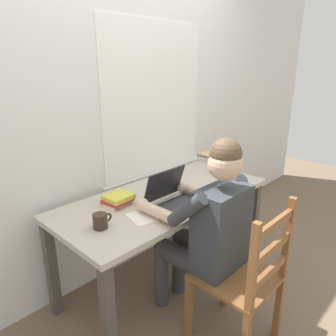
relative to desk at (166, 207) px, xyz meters
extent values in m
plane|color=brown|center=(0.00, 0.00, -0.63)|extent=(8.00, 8.00, 0.00)
cube|color=silver|center=(0.00, 0.44, 0.67)|extent=(6.00, 0.04, 2.60)
cube|color=white|center=(0.31, 0.41, 0.69)|extent=(1.04, 0.01, 1.19)
cube|color=beige|center=(0.31, 0.41, 0.08)|extent=(1.10, 0.06, 0.04)
cube|color=#BCB29E|center=(0.00, 0.00, 0.07)|extent=(1.58, 0.72, 0.03)
cube|color=#4C4742|center=(-0.74, -0.31, -0.29)|extent=(0.06, 0.06, 0.69)
cube|color=#4C4742|center=(0.74, -0.31, -0.29)|extent=(0.06, 0.06, 0.69)
cube|color=#4C4742|center=(-0.74, 0.31, -0.29)|extent=(0.06, 0.06, 0.69)
cube|color=#4C4742|center=(0.74, 0.31, -0.29)|extent=(0.06, 0.06, 0.69)
cube|color=#33383D|center=(-0.10, -0.54, 0.07)|extent=(0.34, 0.20, 0.50)
sphere|color=#DBB293|center=(-0.10, -0.54, 0.46)|extent=(0.19, 0.19, 0.19)
sphere|color=brown|center=(-0.10, -0.54, 0.52)|extent=(0.17, 0.17, 0.17)
cube|color=brown|center=(-0.10, -0.45, 0.50)|extent=(0.13, 0.10, 0.01)
cylinder|color=#38383D|center=(-0.19, -0.34, -0.18)|extent=(0.13, 0.40, 0.13)
cylinder|color=#38383D|center=(-0.01, -0.34, -0.18)|extent=(0.13, 0.40, 0.13)
cylinder|color=#38383D|center=(-0.19, -0.14, -0.41)|extent=(0.10, 0.10, 0.45)
cylinder|color=#38383D|center=(-0.01, -0.14, -0.41)|extent=(0.10, 0.10, 0.45)
cylinder|color=#33383D|center=(-0.30, -0.45, 0.23)|extent=(0.10, 0.25, 0.24)
cylinder|color=#DBB293|center=(-0.30, -0.22, 0.14)|extent=(0.07, 0.28, 0.07)
sphere|color=#DBB293|center=(-0.29, -0.08, 0.14)|extent=(0.08, 0.08, 0.08)
cylinder|color=#33383D|center=(0.10, -0.45, 0.23)|extent=(0.10, 0.25, 0.24)
cylinder|color=#DBB293|center=(0.10, -0.22, 0.14)|extent=(0.07, 0.28, 0.07)
sphere|color=#DBB293|center=(0.09, -0.08, 0.14)|extent=(0.08, 0.08, 0.08)
cube|color=brown|center=(-0.10, -0.66, -0.19)|extent=(0.42, 0.42, 0.02)
cube|color=brown|center=(0.09, -0.47, -0.42)|extent=(0.04, 0.04, 0.43)
cube|color=brown|center=(-0.29, -0.47, -0.42)|extent=(0.04, 0.04, 0.43)
cube|color=brown|center=(0.09, -0.85, -0.42)|extent=(0.04, 0.04, 0.43)
cube|color=brown|center=(0.09, -0.85, 0.06)|extent=(0.04, 0.04, 0.48)
cube|color=brown|center=(-0.29, -0.85, 0.06)|extent=(0.04, 0.04, 0.48)
cube|color=brown|center=(-0.10, -0.85, -0.06)|extent=(0.36, 0.02, 0.04)
cube|color=brown|center=(-0.10, -0.85, 0.08)|extent=(0.36, 0.02, 0.04)
cube|color=brown|center=(-0.10, -0.85, 0.22)|extent=(0.36, 0.02, 0.04)
cube|color=#232328|center=(-0.08, -0.21, 0.10)|extent=(0.33, 0.23, 0.02)
cube|color=#38383D|center=(-0.08, -0.21, 0.11)|extent=(0.29, 0.17, 0.00)
cube|color=#232328|center=(-0.08, -0.06, 0.21)|extent=(0.33, 0.07, 0.21)
cube|color=silver|center=(-0.08, -0.06, 0.21)|extent=(0.29, 0.06, 0.18)
ellipsoid|color=black|center=(0.15, -0.20, 0.11)|extent=(0.06, 0.10, 0.03)
cylinder|color=beige|center=(0.62, 0.04, 0.14)|extent=(0.07, 0.07, 0.10)
torus|color=beige|center=(0.67, 0.04, 0.14)|extent=(0.05, 0.01, 0.05)
cylinder|color=#38281E|center=(-0.59, -0.06, 0.13)|extent=(0.08, 0.08, 0.09)
torus|color=#38281E|center=(-0.54, -0.06, 0.14)|extent=(0.05, 0.01, 0.05)
cube|color=white|center=(-0.34, 0.12, 0.10)|extent=(0.16, 0.13, 0.02)
cube|color=#BC332D|center=(-0.33, 0.12, 0.12)|extent=(0.19, 0.17, 0.02)
cube|color=gold|center=(-0.33, 0.11, 0.15)|extent=(0.18, 0.16, 0.03)
cube|color=white|center=(-0.01, -0.17, 0.10)|extent=(0.23, 0.22, 0.01)
cube|color=white|center=(-0.30, -0.15, 0.09)|extent=(0.28, 0.24, 0.01)
camera|label=1|loc=(-1.46, -1.42, 0.96)|focal=33.50mm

